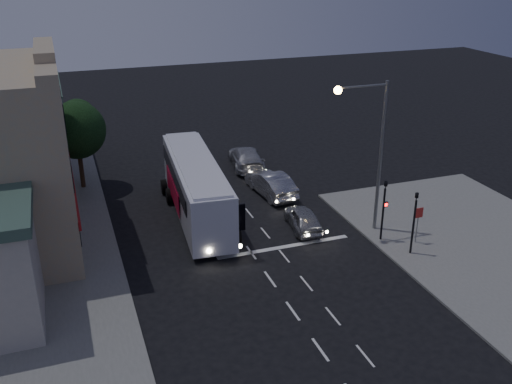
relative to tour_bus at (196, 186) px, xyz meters
name	(u,v)px	position (x,y,z in m)	size (l,w,h in m)	color
ground	(263,270)	(1.66, -7.76, -2.04)	(120.00, 120.00, 0.00)	black
sidewalk_far	(7,241)	(-11.34, 0.24, -1.98)	(12.00, 50.00, 0.12)	slate
road_markings	(264,239)	(2.95, -4.45, -2.04)	(8.00, 30.55, 0.01)	silver
tour_bus	(196,186)	(0.00, 0.00, 0.00)	(3.50, 12.48, 3.78)	silver
car_suv	(303,218)	(5.63, -3.96, -1.37)	(1.61, 3.99, 1.36)	#A8A8A8
car_sedan_a	(271,184)	(5.67, 1.61, -1.22)	(1.75, 5.03, 1.66)	#ADADAD
car_sedan_b	(246,157)	(5.82, 7.43, -1.24)	(2.25, 5.54, 1.61)	#BABABA
traffic_signal_main	(384,203)	(9.26, -6.98, 0.38)	(0.25, 0.35, 4.10)	black
traffic_signal_side	(415,216)	(9.96, -8.96, 0.38)	(0.18, 0.15, 4.10)	black
regulatory_sign	(418,219)	(10.96, -8.00, -0.45)	(0.45, 0.12, 2.20)	slate
streetlight	(372,141)	(9.01, -5.56, 3.69)	(3.32, 0.44, 9.00)	slate
low_building_north	(0,131)	(-11.84, 12.24, 1.35)	(9.40, 9.40, 6.50)	#A09C95
street_tree	(76,127)	(-6.54, 7.26, 2.45)	(4.00, 4.00, 6.20)	black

